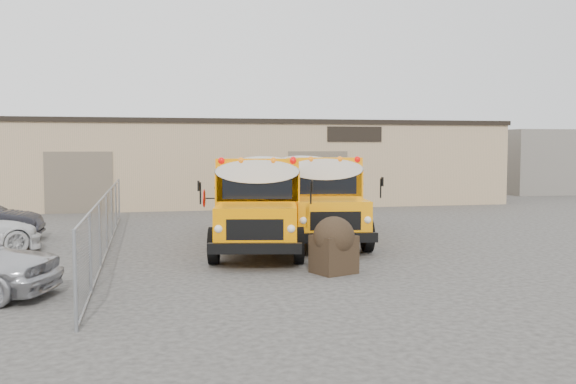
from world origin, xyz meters
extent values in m
plane|color=#33312E|center=(0.00, 0.00, 0.00)|extent=(120.00, 120.00, 0.00)
cube|color=tan|center=(0.00, 20.00, 2.25)|extent=(30.00, 10.00, 4.50)
cube|color=black|center=(0.00, 20.00, 4.55)|extent=(30.20, 10.20, 0.25)
cube|color=black|center=(6.00, 14.98, 3.90)|extent=(3.00, 0.08, 0.80)
cube|color=#726651|center=(-8.00, 14.98, 1.50)|extent=(3.20, 0.08, 3.00)
cube|color=#726651|center=(4.00, 14.98, 1.50)|extent=(3.20, 0.08, 3.00)
cylinder|color=gray|center=(-6.00, -6.00, 0.90)|extent=(0.07, 0.07, 1.80)
cylinder|color=gray|center=(-6.00, -3.00, 0.90)|extent=(0.07, 0.07, 1.80)
cylinder|color=gray|center=(-6.00, 0.00, 0.90)|extent=(0.07, 0.07, 1.80)
cylinder|color=gray|center=(-6.00, 3.00, 0.90)|extent=(0.07, 0.07, 1.80)
cylinder|color=gray|center=(-6.00, 6.00, 0.90)|extent=(0.07, 0.07, 1.80)
cylinder|color=gray|center=(-6.00, 9.00, 0.90)|extent=(0.07, 0.07, 1.80)
cylinder|color=gray|center=(-6.00, 12.00, 0.90)|extent=(0.07, 0.07, 1.80)
cylinder|color=gray|center=(-6.00, 3.00, 1.78)|extent=(0.05, 18.00, 0.05)
cylinder|color=gray|center=(-6.00, 3.00, 0.05)|extent=(0.05, 18.00, 0.05)
cube|color=gray|center=(-6.00, 3.00, 0.90)|extent=(0.02, 18.00, 1.70)
cube|color=slate|center=(24.00, 24.00, 2.20)|extent=(10.00, 8.00, 4.40)
cube|color=#FD8F00|center=(0.26, 10.18, 1.52)|extent=(3.89, 7.81, 2.01)
cube|color=#FD8F00|center=(-0.70, 5.46, 1.08)|extent=(2.55, 2.55, 1.13)
cube|color=black|center=(-0.48, 6.53, 2.08)|extent=(1.99, 0.46, 0.74)
cube|color=silver|center=(0.26, 10.18, 2.67)|extent=(3.90, 7.88, 0.39)
cube|color=#FD8F00|center=(-0.44, 6.76, 2.70)|extent=(2.46, 0.96, 0.35)
sphere|color=#E50705|center=(-1.49, 6.74, 2.82)|extent=(0.20, 0.20, 0.20)
sphere|color=#E50705|center=(0.53, 6.33, 2.82)|extent=(0.20, 0.20, 0.20)
sphere|color=orange|center=(-0.94, 6.63, 2.82)|extent=(0.20, 0.20, 0.20)
sphere|color=orange|center=(-0.03, 6.44, 2.82)|extent=(0.20, 0.20, 0.20)
cube|color=black|center=(-0.93, 4.32, 0.63)|extent=(2.40, 0.69, 0.28)
cube|color=black|center=(1.01, 13.89, 0.63)|extent=(2.40, 0.67, 0.28)
cube|color=black|center=(0.26, 10.18, 1.44)|extent=(3.90, 7.67, 0.06)
cube|color=black|center=(0.31, 10.46, 2.08)|extent=(3.68, 6.66, 0.61)
cylinder|color=black|center=(-1.82, 5.79, 0.51)|extent=(0.47, 1.06, 1.02)
cylinder|color=black|center=(0.47, 5.33, 0.51)|extent=(0.47, 1.06, 1.02)
cylinder|color=black|center=(-0.59, 11.87, 0.51)|extent=(0.47, 1.06, 1.02)
cylinder|color=black|center=(1.70, 11.41, 0.51)|extent=(0.47, 1.06, 1.02)
cylinder|color=#BF0505|center=(-1.89, 8.00, 1.64)|extent=(0.14, 0.55, 0.55)
cube|color=#FF9607|center=(2.10, 11.72, 1.52)|extent=(3.45, 7.73, 2.01)
cube|color=#FF9607|center=(1.45, 6.95, 1.08)|extent=(2.44, 2.44, 1.13)
cube|color=black|center=(1.60, 8.04, 2.08)|extent=(2.00, 0.33, 0.74)
cube|color=silver|center=(2.10, 11.72, 2.67)|extent=(3.46, 7.81, 0.39)
cube|color=#FF9607|center=(1.63, 8.26, 2.70)|extent=(2.45, 0.81, 0.35)
sphere|color=#E50705|center=(0.57, 8.18, 2.82)|extent=(0.20, 0.20, 0.20)
sphere|color=#E50705|center=(2.62, 7.90, 2.82)|extent=(0.20, 0.20, 0.20)
sphere|color=orange|center=(1.14, 8.10, 2.82)|extent=(0.20, 0.20, 0.20)
sphere|color=orange|center=(2.06, 7.98, 2.82)|extent=(0.20, 0.20, 0.20)
cube|color=black|center=(1.29, 5.80, 0.63)|extent=(2.41, 0.54, 0.28)
cube|color=black|center=(2.62, 15.48, 0.63)|extent=(2.41, 0.52, 0.28)
cube|color=black|center=(2.10, 11.72, 1.44)|extent=(3.47, 7.59, 0.06)
cube|color=black|center=(2.14, 12.01, 2.08)|extent=(3.32, 6.57, 0.61)
cylinder|color=black|center=(0.30, 7.22, 0.51)|extent=(0.41, 1.05, 1.02)
cylinder|color=black|center=(2.62, 6.90, 0.51)|extent=(0.41, 1.05, 1.02)
cylinder|color=black|center=(1.15, 13.36, 0.51)|extent=(0.41, 1.05, 1.02)
cylinder|color=black|center=(3.46, 13.04, 0.51)|extent=(0.41, 1.05, 1.02)
cylinder|color=#BF0505|center=(0.10, 9.42, 1.64)|extent=(0.10, 0.55, 0.55)
cube|color=black|center=(-0.14, -1.93, 0.49)|extent=(1.22, 1.17, 0.97)
sphere|color=black|center=(-0.14, -1.93, 0.92)|extent=(1.07, 1.07, 1.07)
camera|label=1|loc=(-4.76, -17.48, 3.21)|focal=40.00mm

